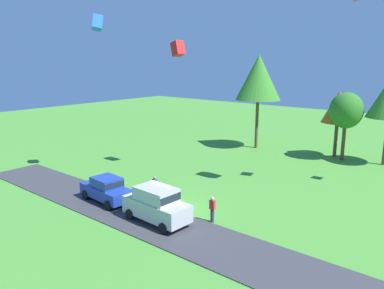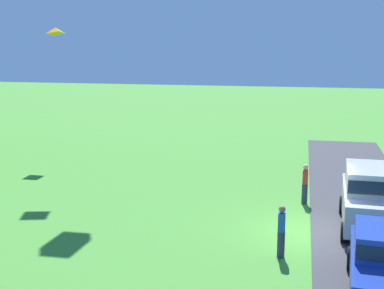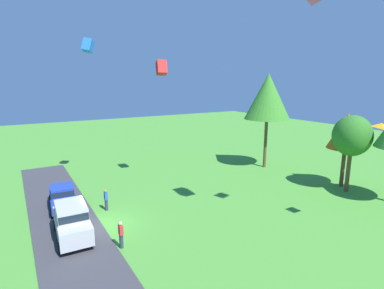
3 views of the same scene
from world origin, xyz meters
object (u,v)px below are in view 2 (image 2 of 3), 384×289
(person_beside_suv, at_px, (305,184))
(kite_diamond_trailing_tail, at_px, (55,31))
(car_suv_mid_row, at_px, (371,196))
(person_on_lawn, at_px, (281,231))

(person_beside_suv, xyz_separation_m, kite_diamond_trailing_tail, (6.92, 14.30, 6.42))
(person_beside_suv, height_order, kite_diamond_trailing_tail, kite_diamond_trailing_tail)
(kite_diamond_trailing_tail, bearing_deg, person_beside_suv, -115.84)
(car_suv_mid_row, height_order, kite_diamond_trailing_tail, kite_diamond_trailing_tail)
(car_suv_mid_row, bearing_deg, person_on_lawn, 136.32)
(person_on_lawn, bearing_deg, person_beside_suv, -7.01)
(kite_diamond_trailing_tail, bearing_deg, car_suv_mid_row, -120.13)
(person_on_lawn, height_order, person_beside_suv, same)
(car_suv_mid_row, relative_size, person_on_lawn, 2.74)
(car_suv_mid_row, height_order, person_beside_suv, car_suv_mid_row)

